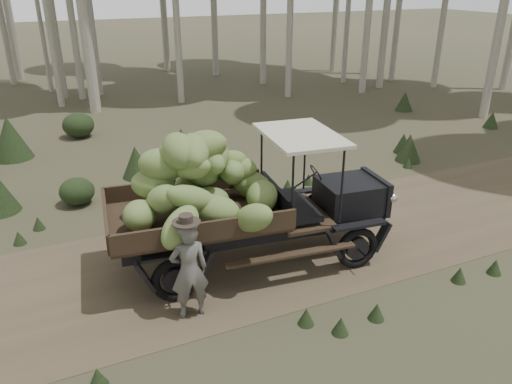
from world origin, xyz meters
TOP-DOWN VIEW (x-y plane):
  - ground at (0.00, 0.00)m, footprint 120.00×120.00m
  - dirt_track at (0.00, 0.00)m, footprint 70.00×4.00m
  - banana_truck at (-1.30, -0.13)m, footprint 5.56×2.81m
  - farmer at (-2.36, -1.34)m, footprint 0.64×0.48m
  - undergrowth at (-2.30, -1.24)m, footprint 23.74×22.30m

SIDE VIEW (x-z plane):
  - ground at x=0.00m, z-range 0.00..0.00m
  - dirt_track at x=0.00m, z-range 0.00..0.01m
  - undergrowth at x=-2.30m, z-range -0.19..1.20m
  - farmer at x=-2.36m, z-range -0.05..1.76m
  - banana_truck at x=-1.30m, z-range 0.22..3.03m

